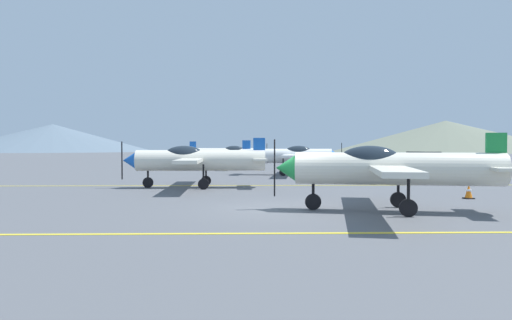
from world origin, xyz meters
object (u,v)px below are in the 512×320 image
at_px(airplane_mid, 195,160).
at_px(airplane_back, 228,153).
at_px(airplane_near, 388,167).
at_px(airplane_far, 290,155).
at_px(car_sedan, 424,161).
at_px(traffic_cone_front, 469,191).

bearing_deg(airplane_mid, airplane_back, 87.36).
distance_m(airplane_near, airplane_far, 18.62).
relative_size(airplane_far, car_sedan, 1.80).
relative_size(airplane_mid, traffic_cone_front, 14.16).
relative_size(airplane_mid, airplane_back, 1.00).
bearing_deg(airplane_near, car_sedan, 66.03).
distance_m(car_sedan, traffic_cone_front, 21.12).
xyz_separation_m(airplane_near, airplane_far, (-1.28, 18.58, 0.00)).
bearing_deg(car_sedan, airplane_near, -113.97).
xyz_separation_m(airplane_near, airplane_mid, (-7.07, 8.59, 0.00)).
distance_m(airplane_mid, airplane_far, 11.54).
bearing_deg(traffic_cone_front, airplane_mid, 155.76).
height_order(airplane_near, airplane_back, same).
xyz_separation_m(car_sedan, traffic_cone_front, (-6.18, -20.19, -0.56)).
relative_size(airplane_mid, car_sedan, 1.79).
height_order(airplane_near, traffic_cone_front, airplane_near).
xyz_separation_m(airplane_mid, airplane_back, (0.90, 19.45, 0.00)).
height_order(car_sedan, traffic_cone_front, car_sedan).
height_order(airplane_far, airplane_back, same).
relative_size(airplane_near, airplane_back, 1.00).
bearing_deg(airplane_near, traffic_cone_front, 38.59).
xyz_separation_m(airplane_mid, traffic_cone_front, (11.40, -5.13, -1.12)).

